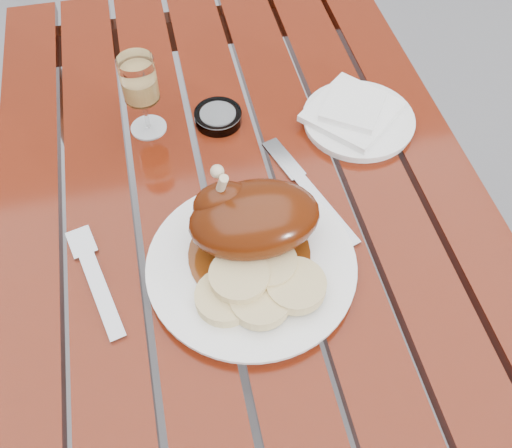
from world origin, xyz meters
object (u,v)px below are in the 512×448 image
(dinner_plate, at_px, (251,266))
(wine_glass, at_px, (142,96))
(side_plate, at_px, (358,120))
(ashtray, at_px, (218,117))
(table, at_px, (242,291))

(dinner_plate, relative_size, wine_glass, 2.05)
(side_plate, height_order, ashtray, ashtray)
(dinner_plate, xyz_separation_m, ashtray, (0.01, 0.32, 0.00))
(table, xyz_separation_m, ashtray, (-0.01, 0.15, 0.39))
(ashtray, bearing_deg, side_plate, -13.68)
(table, distance_m, dinner_plate, 0.42)
(wine_glass, bearing_deg, dinner_plate, -70.29)
(table, height_order, dinner_plate, dinner_plate)
(side_plate, distance_m, ashtray, 0.25)
(wine_glass, height_order, side_plate, wine_glass)
(table, bearing_deg, ashtray, 92.70)
(table, xyz_separation_m, side_plate, (0.24, 0.09, 0.38))
(table, bearing_deg, wine_glass, 130.34)
(dinner_plate, relative_size, side_plate, 1.54)
(table, relative_size, dinner_plate, 3.86)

